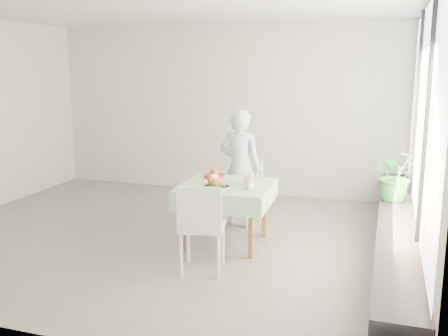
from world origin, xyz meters
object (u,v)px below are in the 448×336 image
(cafe_table, at_px, (227,207))
(chair_far, at_px, (243,204))
(chair_near, at_px, (202,244))
(diner, at_px, (240,168))
(juice_cup_orange, at_px, (248,179))
(potted_plant, at_px, (396,175))
(main_dish, at_px, (215,183))

(cafe_table, distance_m, chair_far, 0.89)
(cafe_table, xyz_separation_m, chair_near, (0.01, -0.85, -0.17))
(cafe_table, distance_m, diner, 0.83)
(chair_far, distance_m, juice_cup_orange, 1.03)
(chair_near, bearing_deg, chair_far, 91.95)
(cafe_table, height_order, diner, diner)
(potted_plant, bearing_deg, diner, -178.47)
(cafe_table, xyz_separation_m, potted_plant, (1.89, 0.82, 0.35))
(chair_near, bearing_deg, potted_plant, 41.40)
(chair_near, distance_m, potted_plant, 2.57)
(chair_far, height_order, potted_plant, potted_plant)
(main_dish, xyz_separation_m, juice_cup_orange, (0.33, 0.23, 0.02))
(chair_near, distance_m, diner, 1.69)
(potted_plant, bearing_deg, chair_far, 178.49)
(main_dish, distance_m, potted_plant, 2.21)
(chair_near, xyz_separation_m, potted_plant, (1.89, 1.66, 0.52))
(potted_plant, bearing_deg, cafe_table, -156.66)
(diner, bearing_deg, potted_plant, -173.38)
(chair_far, relative_size, diner, 0.55)
(chair_far, bearing_deg, chair_near, -88.05)
(chair_far, xyz_separation_m, juice_cup_orange, (0.30, -0.82, 0.55))
(main_dish, relative_size, potted_plant, 0.49)
(diner, height_order, main_dish, diner)
(chair_near, bearing_deg, juice_cup_orange, 74.78)
(chair_far, height_order, main_dish, main_dish)
(juice_cup_orange, xyz_separation_m, potted_plant, (1.64, 0.77, 0.00))
(chair_far, relative_size, main_dish, 2.82)
(main_dish, bearing_deg, cafe_table, 67.72)
(diner, bearing_deg, chair_far, -89.41)
(cafe_table, bearing_deg, potted_plant, 23.34)
(juice_cup_orange, bearing_deg, chair_near, -105.22)
(chair_far, xyz_separation_m, diner, (-0.01, -0.10, 0.52))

